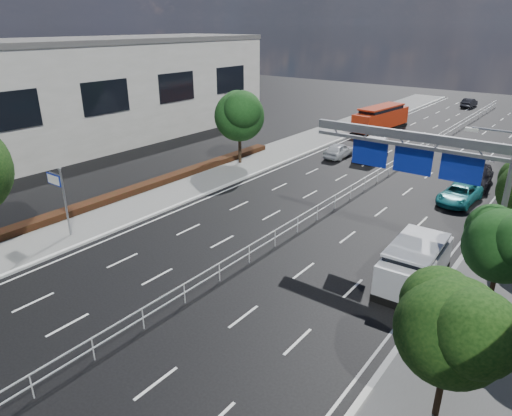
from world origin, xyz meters
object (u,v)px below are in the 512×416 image
Objects in this scene: toilet_sign at (59,189)px; white_minivan at (371,150)px; parked_car_teal at (459,194)px; near_car_dark at (469,103)px; silver_minivan at (415,264)px; parked_car_dark at (476,176)px; overhead_gantry at (427,158)px; near_car_silver at (339,150)px; red_bus at (381,118)px.

toilet_sign reaches higher than white_minivan.
white_minivan is 0.95× the size of parked_car_teal.
parked_car_teal is (9.66, -6.52, -0.28)m from white_minivan.
near_car_dark is at bearing 106.87° from parked_car_teal.
parked_car_teal is (-1.21, 12.81, -0.45)m from silver_minivan.
parked_car_dark is (-1.21, 17.49, -0.31)m from silver_minivan.
near_car_dark is at bearing 99.16° from parked_car_dark.
overhead_gantry is 53.28m from near_car_dark.
parked_car_teal is (9.68, -42.19, -0.03)m from near_car_dark.
parked_car_dark is at bearing 90.94° from overhead_gantry.
silver_minivan reaches higher than near_car_dark.
overhead_gantry is 1.91× the size of parked_car_dark.
parked_car_dark is (0.00, 4.68, 0.14)m from parked_car_teal.
near_car_dark is at bearing 99.02° from silver_minivan.
overhead_gantry is at bearing 106.38° from silver_minivan.
toilet_sign is 20.52m from overhead_gantry.
near_car_silver is (-2.72, -1.09, -0.23)m from white_minivan.
toilet_sign reaches higher than parked_car_teal.
overhead_gantry is at bearing 103.61° from near_car_dark.
red_bus is 1.83× the size of parked_car_dark.
toilet_sign is at bearing -150.40° from overhead_gantry.
near_car_silver is 0.75× the size of parked_car_dark.
white_minivan is 9.84m from parked_car_dark.
silver_minivan is (10.87, -19.33, 0.17)m from white_minivan.
toilet_sign is 20.08m from silver_minivan.
white_minivan is at bearing 92.86° from near_car_dark.
near_car_dark is (-9.92, 52.12, -4.94)m from overhead_gantry.
red_bus is 23.56m from parked_car_teal.
white_minivan is 35.67m from near_car_dark.
parked_car_dark is at bearing 54.71° from toilet_sign.
toilet_sign is 26.00m from near_car_silver.
overhead_gantry is 2.52× the size of near_car_dark.
silver_minivan reaches higher than white_minivan.
white_minivan is at bearing 73.61° from toilet_sign.
overhead_gantry is 20.48m from near_car_silver.
near_car_silver is at bearing 129.44° from overhead_gantry.
parked_car_teal is at bearing 105.75° from near_car_dark.
near_car_dark is at bearing 82.88° from toilet_sign.
silver_minivan is at bearing -58.21° from red_bus.
white_minivan is at bearing 163.92° from parked_car_dark.
white_minivan is 1.06× the size of near_car_dark.
near_car_silver is 12.41m from parked_car_dark.
near_car_dark is at bearing 100.78° from overhead_gantry.
toilet_sign is 0.95× the size of parked_car_teal.
near_car_dark is 43.29m from parked_car_teal.
toilet_sign is 0.80× the size of silver_minivan.
red_bus is (-14.24, 28.85, -4.11)m from overhead_gantry.
overhead_gantry is 2.23× the size of parked_car_teal.
red_bus is 19.99m from parked_car_dark.
red_bus is 2.41× the size of near_car_dark.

